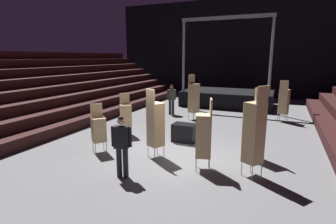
% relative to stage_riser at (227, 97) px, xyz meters
% --- Properties ---
extents(ground_plane, '(22.00, 30.00, 0.10)m').
position_rel_stage_riser_xyz_m(ground_plane, '(0.00, -10.11, -0.64)').
color(ground_plane, slate).
extents(arena_end_wall, '(22.00, 0.30, 8.00)m').
position_rel_stage_riser_xyz_m(arena_end_wall, '(0.00, 4.89, 3.41)').
color(arena_end_wall, black).
rests_on(arena_end_wall, ground_plane).
extents(bleacher_bank_left, '(6.00, 24.00, 3.60)m').
position_rel_stage_riser_xyz_m(bleacher_bank_left, '(-8.00, -9.11, 1.21)').
color(bleacher_bank_left, black).
rests_on(bleacher_bank_left, ground_plane).
extents(stage_riser, '(5.88, 3.60, 5.69)m').
position_rel_stage_riser_xyz_m(stage_riser, '(0.00, 0.00, 0.00)').
color(stage_riser, black).
rests_on(stage_riser, ground_plane).
extents(man_with_tie, '(0.57, 0.34, 1.75)m').
position_rel_stage_riser_xyz_m(man_with_tie, '(-0.47, -12.30, 0.40)').
color(man_with_tie, black).
rests_on(man_with_tie, ground_plane).
extents(chair_stack_front_left, '(0.54, 0.54, 2.14)m').
position_rel_stage_riser_xyz_m(chair_stack_front_left, '(3.54, -3.48, 0.48)').
color(chair_stack_front_left, '#B2B5BA').
rests_on(chair_stack_front_left, ground_plane).
extents(chair_stack_front_right, '(0.62, 0.62, 2.31)m').
position_rel_stage_riser_xyz_m(chair_stack_front_right, '(2.60, -9.33, 0.56)').
color(chair_stack_front_right, '#B2B5BA').
rests_on(chair_stack_front_right, ground_plane).
extents(chair_stack_mid_left, '(0.61, 0.61, 2.56)m').
position_rel_stage_riser_xyz_m(chair_stack_mid_left, '(2.80, -10.78, 0.69)').
color(chair_stack_mid_left, '#B2B5BA').
rests_on(chair_stack_mid_left, ground_plane).
extents(chair_stack_mid_right, '(0.60, 0.60, 2.39)m').
position_rel_stage_riser_xyz_m(chair_stack_mid_right, '(-0.83, -4.95, 0.60)').
color(chair_stack_mid_right, '#B2B5BA').
rests_on(chair_stack_mid_right, ground_plane).
extents(chair_stack_mid_centre, '(0.62, 0.62, 1.79)m').
position_rel_stage_riser_xyz_m(chair_stack_mid_centre, '(-2.57, -8.82, 0.31)').
color(chair_stack_mid_centre, '#B2B5BA').
rests_on(chair_stack_mid_centre, ground_plane).
extents(chair_stack_rear_left, '(0.59, 0.59, 2.31)m').
position_rel_stage_riser_xyz_m(chair_stack_rear_left, '(-0.29, -10.59, 0.56)').
color(chair_stack_rear_left, '#B2B5BA').
rests_on(chair_stack_rear_left, ground_plane).
extents(chair_stack_rear_right, '(0.62, 0.62, 1.71)m').
position_rel_stage_riser_xyz_m(chair_stack_rear_right, '(-2.31, -10.95, 0.27)').
color(chair_stack_rear_right, '#B2B5BA').
rests_on(chair_stack_rear_right, ground_plane).
extents(chair_stack_rear_centre, '(0.55, 0.55, 2.14)m').
position_rel_stage_riser_xyz_m(chair_stack_rear_centre, '(1.42, -10.90, 0.48)').
color(chair_stack_rear_centre, '#B2B5BA').
rests_on(chair_stack_rear_centre, ground_plane).
extents(crew_worker_near_stage, '(0.48, 0.46, 1.74)m').
position_rel_stage_riser_xyz_m(crew_worker_near_stage, '(-2.40, -4.23, 0.39)').
color(crew_worker_near_stage, black).
rests_on(crew_worker_near_stage, ground_plane).
extents(equipment_road_case, '(0.90, 0.60, 0.71)m').
position_rel_stage_riser_xyz_m(equipment_road_case, '(-0.00, -8.63, -0.24)').
color(equipment_road_case, black).
rests_on(equipment_road_case, ground_plane).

